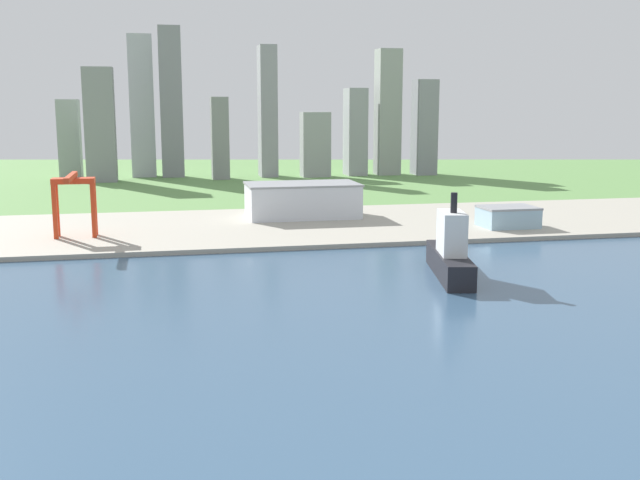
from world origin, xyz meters
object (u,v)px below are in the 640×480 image
port_crane_red (73,191)px  warehouse_main (302,200)px  warehouse_annex (508,217)px  cargo_ship (450,253)px

port_crane_red → warehouse_main: (129.54, 48.58, -13.71)m
port_crane_red → warehouse_main: size_ratio=0.61×
warehouse_annex → cargo_ship: bearing=-126.4°
warehouse_annex → port_crane_red: bearing=176.5°
cargo_ship → port_crane_red: 199.50m
cargo_ship → warehouse_annex: (76.16, 103.48, -1.74)m
warehouse_main → warehouse_annex: bearing=-30.5°
cargo_ship → warehouse_annex: cargo_ship is taller
cargo_ship → warehouse_main: 169.22m
port_crane_red → warehouse_annex: size_ratio=1.36×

